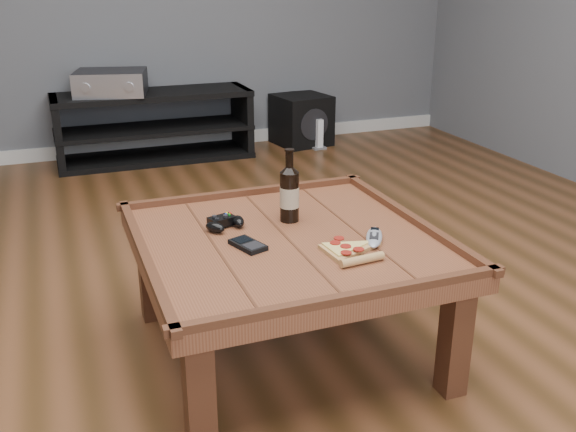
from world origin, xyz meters
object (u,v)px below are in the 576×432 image
object	(u,v)px
av_receiver	(111,83)
game_console	(316,134)
media_console	(154,127)
game_controller	(225,223)
coffee_table	(287,254)
remote_control	(374,237)
pizza_slice	(348,251)
smartphone	(248,245)
beer_bottle	(289,192)
subwoofer	(301,120)

from	to	relation	value
av_receiver	game_console	size ratio (longest dim) A/B	2.34
media_console	game_controller	world-z (taller)	media_console
coffee_table	game_controller	world-z (taller)	game_controller
remote_control	pizza_slice	bearing A→B (deg)	-123.28
game_console	av_receiver	bearing A→B (deg)	172.67
game_controller	smartphone	world-z (taller)	game_controller
beer_bottle	game_controller	world-z (taller)	beer_bottle
media_console	pizza_slice	xyz separation A→B (m)	(0.14, -2.94, 0.21)
media_console	subwoofer	distance (m)	1.18
subwoofer	game_console	distance (m)	0.18
coffee_table	game_console	world-z (taller)	coffee_table
smartphone	coffee_table	bearing A→B (deg)	-9.28
game_controller	smartphone	bearing A→B (deg)	-98.59
smartphone	subwoofer	distance (m)	3.13
media_console	remote_control	size ratio (longest dim) A/B	7.68
pizza_slice	remote_control	size ratio (longest dim) A/B	1.57
media_console	smartphone	bearing A→B (deg)	-93.07
remote_control	media_console	bearing A→B (deg)	125.35
remote_control	game_console	bearing A→B (deg)	100.71
coffee_table	pizza_slice	xyz separation A→B (m)	(0.14, -0.19, 0.07)
coffee_table	remote_control	distance (m)	0.31
subwoofer	game_console	size ratio (longest dim) A/B	1.91
av_receiver	pizza_slice	bearing A→B (deg)	-68.11
game_controller	av_receiver	size ratio (longest dim) A/B	0.28
pizza_slice	smartphone	bearing A→B (deg)	145.29
coffee_table	media_console	size ratio (longest dim) A/B	0.74
media_console	game_controller	bearing A→B (deg)	-93.88
coffee_table	game_console	bearing A→B (deg)	64.91
pizza_slice	subwoofer	world-z (taller)	pizza_slice
beer_bottle	remote_control	world-z (taller)	beer_bottle
coffee_table	smartphone	bearing A→B (deg)	-169.97
smartphone	game_console	world-z (taller)	smartphone
game_console	media_console	bearing A→B (deg)	171.61
game_console	pizza_slice	bearing A→B (deg)	-114.99
pizza_slice	smartphone	size ratio (longest dim) A/B	1.94
av_receiver	game_controller	bearing A→B (deg)	-73.93
av_receiver	subwoofer	xyz separation A→B (m)	(1.45, 0.05, -0.39)
pizza_slice	remote_control	world-z (taller)	pizza_slice
media_console	game_console	world-z (taller)	media_console
smartphone	game_console	xyz separation A→B (m)	(1.39, 2.68, -0.35)
subwoofer	beer_bottle	bearing A→B (deg)	-122.01
smartphone	remote_control	world-z (taller)	remote_control
media_console	game_controller	size ratio (longest dim) A/B	8.92
av_receiver	game_console	distance (m)	1.59
subwoofer	av_receiver	bearing A→B (deg)	172.86
beer_bottle	game_console	xyz separation A→B (m)	(1.17, 2.50, -0.45)
pizza_slice	subwoofer	size ratio (longest dim) A/B	0.64
media_console	coffee_table	bearing A→B (deg)	-90.00
pizza_slice	game_console	size ratio (longest dim) A/B	1.21
beer_bottle	remote_control	distance (m)	0.36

